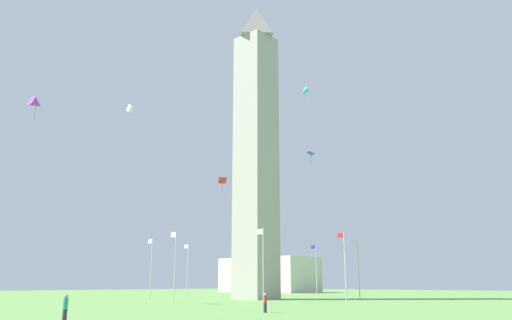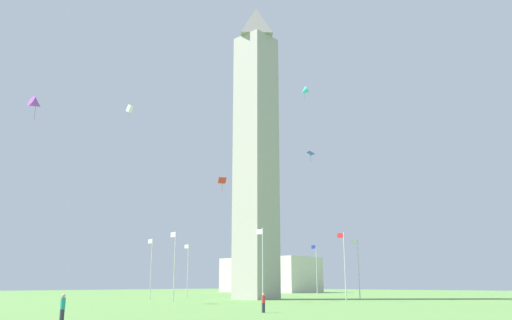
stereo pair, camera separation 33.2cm
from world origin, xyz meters
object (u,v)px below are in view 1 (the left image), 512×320
Objects in this scene: flagpole_e at (175,263)px; flagpole_nw at (251,269)px; flagpole_s at (345,263)px; kite_blue_diamond at (311,154)px; flagpole_ne at (151,266)px; kite_cyan_delta at (305,91)px; flagpole_sw at (358,266)px; flagpole_n at (187,268)px; person_teal_shirt at (65,308)px; distant_building at (269,275)px; flagpole_w at (316,268)px; person_red_shirt at (265,303)px; kite_red_diamond at (222,181)px; obelisk_monument at (256,144)px; kite_purple_delta at (36,104)px; kite_white_box at (130,109)px; flagpole_se at (263,262)px.

flagpole_e and flagpole_nw have the same top height.
kite_blue_diamond is (7.47, -3.12, 17.44)m from flagpole_s.
kite_cyan_delta reaches higher than flagpole_ne.
flagpole_n is at bearing 22.50° from flagpole_sw.
distant_building is (64.10, -95.74, 3.84)m from person_teal_shirt.
flagpole_sw is 12.56m from flagpole_w.
person_red_shirt is at bearing 118.50° from kite_blue_diamond.
flagpole_ne is 32.81m from flagpole_sw.
kite_cyan_delta reaches higher than distant_building.
person_red_shirt is 0.82× the size of kite_red_diamond.
flagpole_w is at bearing -23.34° from person_red_shirt.
flagpole_n is 23.20m from flagpole_e.
flagpole_e is 4.16× the size of kite_cyan_delta.
flagpole_s and flagpole_nw have the same top height.
kite_cyan_delta reaches higher than kite_red_diamond.
obelisk_monument is at bearing 45.13° from flagpole_sw.
flagpole_n is 39.87m from kite_purple_delta.
flagpole_w is (-0.00, -32.81, 0.00)m from flagpole_e.
person_teal_shirt is (-22.97, 44.22, -24.19)m from obelisk_monument.
flagpole_ne and flagpole_nw have the same top height.
kite_white_box is (16.58, 33.20, 21.79)m from flagpole_sw.
obelisk_monument reaches higher than person_teal_shirt.
kite_purple_delta reaches higher than flagpole_sw.
distant_building is (52.68, -63.12, -0.37)m from flagpole_se.
flagpole_se is at bearing 93.78° from kite_cyan_delta.
flagpole_nw is 36.80m from kite_cyan_delta.
person_teal_shirt is at bearing 98.51° from flagpole_s.
flagpole_w is at bearing -57.68° from kite_cyan_delta.
kite_blue_diamond is at bearing -79.73° from flagpole_se.
obelisk_monument is 25.18× the size of kite_red_diamond.
flagpole_w is 0.35× the size of distant_building.
flagpole_ne is 4.16× the size of kite_cyan_delta.
obelisk_monument reaches higher than flagpole_e.
flagpole_sw is 66.09m from distant_building.
flagpole_se is at bearing 157.50° from flagpole_n.
flagpole_e is 1.00× the size of flagpole_s.
flagpole_nw is 4.16× the size of kite_cyan_delta.
kite_white_box is at bearing 76.89° from obelisk_monument.
flagpole_se is at bearing 129.85° from distant_building.
kite_purple_delta is (-2.89, 45.07, 20.27)m from flagpole_nw.
flagpole_n is at bearing 3.45° from person_red_shirt.
flagpole_nw is at bearing -22.50° from flagpole_s.
kite_white_box reaches higher than flagpole_e.
flagpole_w is at bearing -20.87° from person_teal_shirt.
flagpole_ne and flagpole_w have the same top height.
person_teal_shirt is (-34.63, 55.83, -4.21)m from flagpole_nw.
flagpole_nw is 65.83m from person_teal_shirt.
kite_red_diamond is at bearing -10.36° from flagpole_se.
kite_red_diamond reaches higher than flagpole_n.
flagpole_ne is at bearing -82.46° from kite_purple_delta.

